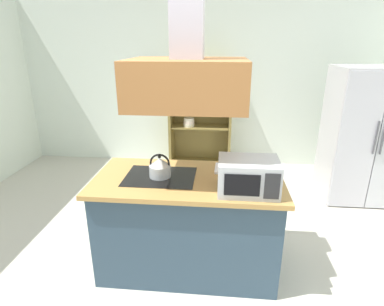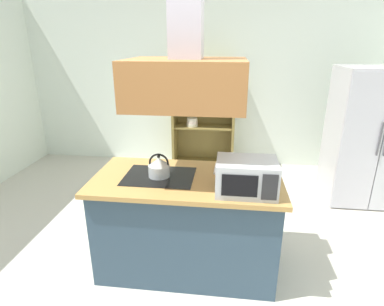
{
  "view_description": "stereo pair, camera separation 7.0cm",
  "coord_description": "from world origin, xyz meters",
  "px_view_note": "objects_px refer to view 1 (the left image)",
  "views": [
    {
      "loc": [
        0.34,
        -2.18,
        2.01
      ],
      "look_at": [
        0.07,
        0.59,
        1.0
      ],
      "focal_mm": 29.11,
      "sensor_mm": 36.0,
      "label": 1
    },
    {
      "loc": [
        0.41,
        -2.18,
        2.01
      ],
      "look_at": [
        0.07,
        0.59,
        1.0
      ],
      "focal_mm": 29.11,
      "sensor_mm": 36.0,
      "label": 2
    }
  ],
  "objects_px": {
    "refrigerator": "(364,135)",
    "kettle": "(160,167)",
    "microwave": "(248,176)",
    "cutting_board": "(234,169)",
    "dish_cabinet": "(200,122)"
  },
  "relations": [
    {
      "from": "refrigerator",
      "to": "kettle",
      "type": "relative_size",
      "value": 8.3
    },
    {
      "from": "refrigerator",
      "to": "microwave",
      "type": "xyz_separation_m",
      "value": [
        -1.62,
        -1.81,
        0.17
      ]
    },
    {
      "from": "cutting_board",
      "to": "refrigerator",
      "type": "bearing_deg",
      "value": 39.31
    },
    {
      "from": "kettle",
      "to": "refrigerator",
      "type": "bearing_deg",
      "value": 34.43
    },
    {
      "from": "dish_cabinet",
      "to": "cutting_board",
      "type": "distance_m",
      "value": 2.39
    },
    {
      "from": "refrigerator",
      "to": "cutting_board",
      "type": "height_order",
      "value": "refrigerator"
    },
    {
      "from": "kettle",
      "to": "cutting_board",
      "type": "distance_m",
      "value": 0.67
    },
    {
      "from": "kettle",
      "to": "microwave",
      "type": "height_order",
      "value": "microwave"
    },
    {
      "from": "cutting_board",
      "to": "microwave",
      "type": "relative_size",
      "value": 0.74
    },
    {
      "from": "refrigerator",
      "to": "microwave",
      "type": "height_order",
      "value": "refrigerator"
    },
    {
      "from": "dish_cabinet",
      "to": "kettle",
      "type": "bearing_deg",
      "value": -93.8
    },
    {
      "from": "dish_cabinet",
      "to": "cutting_board",
      "type": "bearing_deg",
      "value": -78.67
    },
    {
      "from": "dish_cabinet",
      "to": "kettle",
      "type": "height_order",
      "value": "dish_cabinet"
    },
    {
      "from": "kettle",
      "to": "microwave",
      "type": "relative_size",
      "value": 0.45
    },
    {
      "from": "dish_cabinet",
      "to": "microwave",
      "type": "relative_size",
      "value": 3.72
    }
  ]
}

